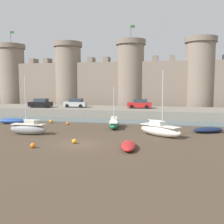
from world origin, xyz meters
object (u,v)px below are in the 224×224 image
object	(u,v)px
rowboat_foreground_left	(208,130)
sailboat_foreground_right	(114,124)
car_quay_centre_west	(140,104)
sailboat_foreground_centre	(28,128)
mooring_buoy_off_centre	(33,145)
car_quay_east	(41,103)
rowboat_near_channel_right	(128,145)
rowboat_midflat_left	(13,121)
car_quay_centre_east	(76,103)
sailboat_midflat_centre	(160,130)
mooring_buoy_mid_mud	(74,141)
mooring_buoy_near_shore	(68,123)
mooring_buoy_near_channel	(51,121)

from	to	relation	value
rowboat_foreground_left	sailboat_foreground_right	bearing A→B (deg)	174.68
car_quay_centre_west	sailboat_foreground_centre	bearing A→B (deg)	-117.38
mooring_buoy_off_centre	car_quay_east	distance (m)	25.53
rowboat_near_channel_right	rowboat_midflat_left	bearing A→B (deg)	148.91
car_quay_centre_west	rowboat_foreground_left	bearing A→B (deg)	-56.23
car_quay_centre_east	sailboat_foreground_centre	bearing A→B (deg)	-85.47
car_quay_centre_east	car_quay_centre_west	bearing A→B (deg)	2.70
sailboat_midflat_centre	mooring_buoy_mid_mud	distance (m)	9.36
rowboat_near_channel_right	car_quay_centre_west	size ratio (longest dim) A/B	0.89
mooring_buoy_near_shore	car_quay_centre_east	bearing A→B (deg)	104.96
sailboat_midflat_centre	sailboat_foreground_centre	distance (m)	14.36
sailboat_foreground_centre	car_quay_centre_west	world-z (taller)	sailboat_foreground_centre
sailboat_midflat_centre	mooring_buoy_mid_mud	world-z (taller)	sailboat_midflat_centre
mooring_buoy_near_channel	rowboat_midflat_left	bearing A→B (deg)	-158.79
mooring_buoy_near_channel	car_quay_centre_west	size ratio (longest dim) A/B	0.12
rowboat_midflat_left	mooring_buoy_mid_mud	distance (m)	16.32
rowboat_foreground_left	mooring_buoy_near_channel	size ratio (longest dim) A/B	8.26
rowboat_foreground_left	sailboat_foreground_right	world-z (taller)	sailboat_foreground_right
sailboat_foreground_centre	mooring_buoy_mid_mud	bearing A→B (deg)	-25.87
sailboat_foreground_right	mooring_buoy_near_shore	size ratio (longest dim) A/B	12.72
rowboat_foreground_left	mooring_buoy_off_centre	size ratio (longest dim) A/B	8.72
rowboat_foreground_left	car_quay_centre_west	world-z (taller)	car_quay_centre_west
rowboat_midflat_left	car_quay_east	distance (m)	10.73
sailboat_foreground_right	mooring_buoy_off_centre	size ratio (longest dim) A/B	11.56
mooring_buoy_off_centre	car_quay_centre_west	distance (m)	25.94
car_quay_centre_west	rowboat_midflat_left	bearing A→B (deg)	-142.41
sailboat_foreground_centre	sailboat_foreground_right	bearing A→B (deg)	37.76
sailboat_midflat_centre	rowboat_foreground_left	size ratio (longest dim) A/B	1.75
rowboat_midflat_left	rowboat_near_channel_right	bearing A→B (deg)	-31.09
sailboat_foreground_centre	car_quay_east	xyz separation A→B (m)	(-7.54, 17.33, 1.49)
mooring_buoy_mid_mud	car_quay_centre_east	distance (m)	23.62
rowboat_foreground_left	mooring_buoy_mid_mud	distance (m)	15.57
sailboat_foreground_centre	mooring_buoy_near_channel	distance (m)	8.85
sailboat_foreground_centre	sailboat_foreground_right	distance (m)	10.49
rowboat_midflat_left	rowboat_foreground_left	world-z (taller)	rowboat_midflat_left
sailboat_midflat_centre	rowboat_midflat_left	xyz separation A→B (m)	(-20.57, 4.61, -0.27)
rowboat_foreground_left	rowboat_near_channel_right	xyz separation A→B (m)	(-7.76, -9.52, -0.02)
rowboat_foreground_left	car_quay_east	xyz separation A→B (m)	(-27.09, 11.95, 1.84)
car_quay_centre_east	car_quay_east	bearing A→B (deg)	-164.93
rowboat_near_channel_right	mooring_buoy_mid_mud	xyz separation A→B (m)	(-5.25, 0.97, -0.10)
sailboat_foreground_centre	sailboat_foreground_right	world-z (taller)	sailboat_foreground_centre
rowboat_foreground_left	mooring_buoy_near_channel	world-z (taller)	rowboat_foreground_left
mooring_buoy_near_shore	mooring_buoy_near_channel	world-z (taller)	mooring_buoy_near_channel
mooring_buoy_near_channel	mooring_buoy_near_shore	bearing A→B (deg)	-22.15
mooring_buoy_near_channel	rowboat_near_channel_right	bearing A→B (deg)	-44.11
mooring_buoy_mid_mud	car_quay_centre_east	bearing A→B (deg)	109.96
sailboat_foreground_centre	mooring_buoy_near_channel	xyz separation A→B (m)	(-1.47, 8.71, -0.46)
rowboat_near_channel_right	car_quay_east	xyz separation A→B (m)	(-19.33, 21.47, 1.86)
car_quay_centre_west	mooring_buoy_off_centre	bearing A→B (deg)	-104.48
mooring_buoy_near_channel	mooring_buoy_off_centre	world-z (taller)	mooring_buoy_near_channel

